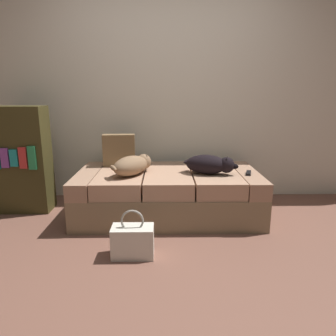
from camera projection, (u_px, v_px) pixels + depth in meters
ground_plane at (170, 267)px, 2.25m from camera, size 10.00×10.00×0.00m
back_wall at (167, 77)px, 3.55m from camera, size 6.40×0.10×2.80m
couch at (168, 193)px, 3.17m from camera, size 1.81×0.95×0.46m
dog_tan at (133, 165)px, 2.98m from camera, size 0.43×0.50×0.19m
dog_dark at (210, 164)px, 3.01m from camera, size 0.54×0.33×0.19m
tv_remote at (249, 173)px, 3.02m from camera, size 0.09×0.16×0.02m
throw_pillow at (119, 150)px, 3.33m from camera, size 0.35×0.14×0.34m
handbag at (133, 241)px, 2.37m from camera, size 0.32×0.18×0.38m
bookshelf at (21, 160)px, 3.22m from camera, size 0.56×0.30×1.10m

